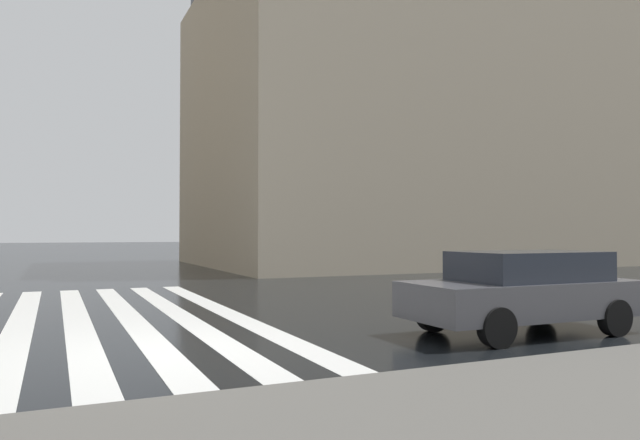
{
  "coord_description": "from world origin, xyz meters",
  "views": [
    {
      "loc": [
        -8.87,
        1.64,
        1.73
      ],
      "look_at": [
        3.9,
        -4.1,
        2.04
      ],
      "focal_mm": 33.27,
      "sensor_mm": 36.0,
      "label": 1
    }
  ],
  "objects": [
    {
      "name": "ground_plane",
      "position": [
        0.0,
        0.0,
        0.0
      ],
      "size": [
        220.0,
        220.0,
        0.0
      ],
      "primitive_type": "plane",
      "color": "black"
    },
    {
      "name": "zebra_crossing",
      "position": [
        4.0,
        1.21,
        0.0
      ],
      "size": [
        13.0,
        6.5,
        0.01
      ],
      "color": "silver",
      "rests_on": "ground_plane"
    },
    {
      "name": "haussmann_block_corner",
      "position": [
        20.2,
        -17.12,
        8.83
      ],
      "size": [
        15.4,
        23.46,
        18.02
      ],
      "color": "tan",
      "rests_on": "ground_plane"
    },
    {
      "name": "car_dark_grey",
      "position": [
        -1.0,
        -5.73,
        0.76
      ],
      "size": [
        1.85,
        4.1,
        1.41
      ],
      "color": "#4C4C51",
      "rests_on": "ground_plane"
    }
  ]
}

